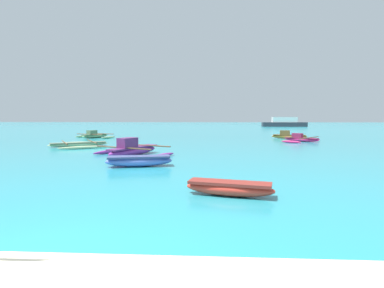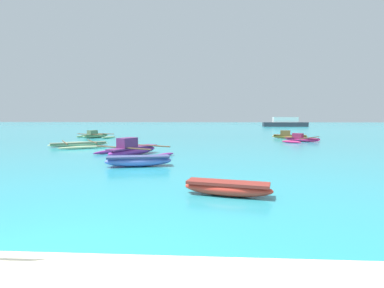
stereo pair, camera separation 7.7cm
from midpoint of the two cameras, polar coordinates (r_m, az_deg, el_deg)
moored_boat_0 at (r=22.89m, az=-20.67°, el=-0.03°), size 4.68×5.00×0.36m
moored_boat_1 at (r=12.92m, az=-10.00°, el=-3.13°), size 2.90×1.36×0.45m
moored_boat_2 at (r=27.42m, az=20.17°, el=0.94°), size 4.01×4.36×0.70m
moored_boat_3 at (r=31.91m, az=-17.90°, el=1.60°), size 4.27×3.40×0.78m
moored_boat_4 at (r=30.77m, az=18.04°, el=1.52°), size 3.36×1.33×0.80m
moored_boat_5 at (r=16.67m, az=-11.17°, el=-1.03°), size 4.55×3.84×0.99m
moored_boat_6 at (r=8.10m, az=7.09°, el=-8.28°), size 2.44×1.12×0.38m
distant_ferry at (r=69.41m, az=17.34°, el=3.89°), size 9.59×2.11×2.11m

